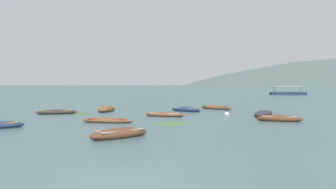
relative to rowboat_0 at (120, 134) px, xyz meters
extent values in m
plane|color=#476066|center=(1.93, 1492.63, -0.20)|extent=(6000.00, 6000.00, 0.00)
cone|color=#4C5B56|center=(-406.35, 1982.22, 283.34)|extent=(1649.91, 1649.91, 567.08)
cone|color=#4C5B56|center=(487.32, 1960.63, 261.77)|extent=(2230.91, 2230.91, 523.93)
ellipsoid|color=brown|center=(0.00, 0.00, -0.01)|extent=(3.20, 3.25, 0.63)
cube|color=#B7B2A3|center=(0.00, 0.00, 0.18)|extent=(2.30, 2.34, 0.05)
cube|color=brown|center=(0.00, 0.00, 0.23)|extent=(0.62, 0.60, 0.04)
ellipsoid|color=navy|center=(2.90, 16.40, -0.01)|extent=(3.49, 2.57, 0.61)
cube|color=#B7B2A3|center=(2.90, 16.40, 0.17)|extent=(2.51, 1.85, 0.05)
cube|color=navy|center=(2.90, 16.40, 0.22)|extent=(0.43, 0.70, 0.04)
ellipsoid|color=brown|center=(10.24, 8.30, -0.02)|extent=(3.46, 1.71, 0.60)
cube|color=#B7B2A3|center=(10.24, 8.30, 0.16)|extent=(2.49, 1.23, 0.05)
cube|color=brown|center=(10.24, 8.30, 0.21)|extent=(0.22, 0.73, 0.04)
ellipsoid|color=#2D2826|center=(9.94, 12.51, -0.03)|extent=(2.82, 3.92, 0.57)
cube|color=#28519E|center=(9.94, 12.51, 0.14)|extent=(2.03, 2.82, 0.05)
cube|color=#2D2826|center=(9.94, 12.51, 0.19)|extent=(0.77, 0.45, 0.04)
ellipsoid|color=brown|center=(1.21, 11.06, -0.05)|extent=(3.62, 1.70, 0.49)
cube|color=#B7B2A3|center=(1.21, 11.06, 0.10)|extent=(2.61, 1.23, 0.05)
cube|color=brown|center=(1.21, 11.06, 0.15)|extent=(0.22, 0.69, 0.04)
ellipsoid|color=brown|center=(-2.46, 6.24, -0.06)|extent=(3.86, 1.20, 0.45)
cube|color=#B22D28|center=(-2.46, 6.24, 0.08)|extent=(2.78, 0.86, 0.05)
cube|color=brown|center=(-2.46, 6.24, 0.13)|extent=(0.12, 0.66, 0.04)
ellipsoid|color=#2D2826|center=(-9.17, 12.44, -0.04)|extent=(3.87, 2.23, 0.51)
cube|color=olive|center=(-9.17, 12.44, 0.11)|extent=(2.79, 1.60, 0.05)
cube|color=#2D2826|center=(-9.17, 12.44, 0.16)|extent=(0.31, 0.74, 0.04)
ellipsoid|color=brown|center=(-5.41, 16.14, 0.01)|extent=(1.72, 4.50, 0.68)
cube|color=orange|center=(-5.41, 16.14, 0.21)|extent=(1.24, 3.24, 0.05)
cube|color=brown|center=(-5.41, 16.14, 0.26)|extent=(1.00, 0.14, 0.04)
ellipsoid|color=brown|center=(6.17, 19.61, -0.03)|extent=(3.83, 3.29, 0.57)
cube|color=#197A56|center=(6.17, 19.61, 0.15)|extent=(2.75, 2.37, 0.05)
cube|color=brown|center=(6.17, 19.61, 0.20)|extent=(0.52, 0.64, 0.04)
cube|color=navy|center=(28.41, 71.34, 0.07)|extent=(9.26, 4.40, 0.90)
cylinder|color=#4C4742|center=(24.89, 70.24, 1.20)|extent=(0.10, 0.10, 1.80)
cylinder|color=#4C4742|center=(25.12, 73.01, 1.20)|extent=(0.10, 0.10, 1.80)
cylinder|color=#4C4742|center=(31.69, 69.67, 1.20)|extent=(0.10, 0.10, 1.80)
cylinder|color=#4C4742|center=(31.93, 72.44, 1.20)|extent=(0.10, 0.10, 1.80)
cube|color=beige|center=(28.41, 71.34, 2.10)|extent=(7.78, 3.69, 0.12)
sphere|color=silver|center=(6.68, 12.24, -0.10)|extent=(0.48, 0.48, 0.48)
cylinder|color=black|center=(6.68, 12.24, 0.27)|extent=(0.06, 0.06, 0.74)
ellipsoid|color=#477033|center=(2.26, 5.88, -0.20)|extent=(2.77, 2.31, 0.14)
ellipsoid|color=#38662D|center=(-6.68, 12.43, -0.20)|extent=(2.47, 2.34, 0.14)
camera|label=1|loc=(4.02, -16.16, 2.58)|focal=33.75mm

